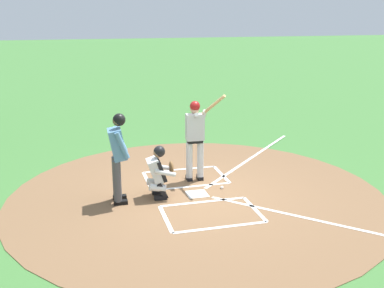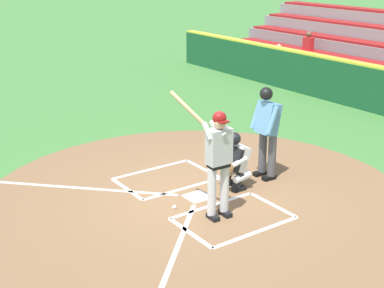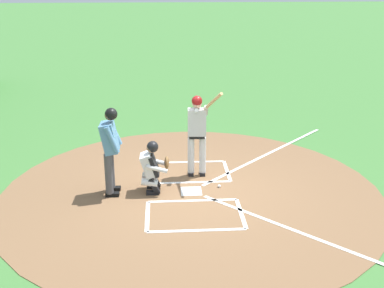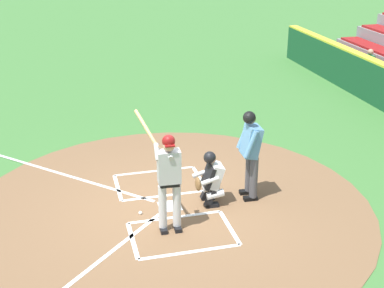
% 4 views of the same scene
% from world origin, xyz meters
% --- Properties ---
extents(ground_plane, '(120.00, 120.00, 0.00)m').
position_xyz_m(ground_plane, '(0.00, 0.00, 0.00)').
color(ground_plane, '#427A38').
extents(dirt_circle, '(8.00, 8.00, 0.01)m').
position_xyz_m(dirt_circle, '(0.00, 0.00, 0.01)').
color(dirt_circle, brown).
rests_on(dirt_circle, ground).
extents(home_plate_and_chalk, '(7.93, 4.91, 0.01)m').
position_xyz_m(home_plate_and_chalk, '(0.00, 0.88, 0.01)').
color(home_plate_and_chalk, white).
rests_on(home_plate_and_chalk, dirt_circle).
extents(batter, '(0.95, 0.68, 2.13)m').
position_xyz_m(batter, '(-0.84, 0.19, 1.10)').
color(batter, silver).
rests_on(batter, ground).
extents(catcher, '(0.59, 0.61, 1.13)m').
position_xyz_m(catcher, '(-0.08, -0.81, 0.59)').
color(catcher, black).
rests_on(catcher, ground).
extents(plate_umpire, '(0.59, 0.42, 1.86)m').
position_xyz_m(plate_umpire, '(-0.02, -1.65, 1.08)').
color(plate_umpire, '#4C4C51').
rests_on(plate_umpire, ground).
extents(baseball, '(0.07, 0.07, 0.07)m').
position_xyz_m(baseball, '(-0.16, 0.62, 0.04)').
color(baseball, white).
rests_on(baseball, ground).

